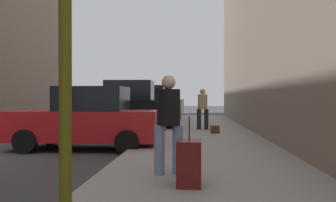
% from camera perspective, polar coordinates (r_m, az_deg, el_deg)
% --- Properties ---
extents(sidewalk, '(4.00, 40.00, 0.15)m').
position_cam_1_polar(sidewalk, '(9.24, 5.89, -8.21)').
color(sidewalk, gray).
rests_on(sidewalk, ground_plane).
extents(parked_red_hatchback, '(4.21, 2.08, 1.79)m').
position_cam_1_polar(parked_red_hatchback, '(10.95, -12.20, -2.79)').
color(parked_red_hatchback, '#B2191E').
rests_on(parked_red_hatchback, ground_plane).
extents(parked_black_suv, '(4.61, 2.09, 2.25)m').
position_cam_1_polar(parked_black_suv, '(16.97, -6.36, -1.02)').
color(parked_black_suv, black).
rests_on(parked_black_suv, ground_plane).
extents(parked_bronze_suv, '(4.65, 2.16, 2.25)m').
position_cam_1_polar(parked_bronze_suv, '(23.20, -3.56, -0.62)').
color(parked_bronze_suv, brown).
rests_on(parked_bronze_suv, ground_plane).
extents(parked_white_van, '(4.64, 2.15, 2.25)m').
position_cam_1_polar(parked_white_van, '(29.51, -1.94, -0.39)').
color(parked_white_van, silver).
rests_on(parked_white_van, ground_plane).
extents(fire_hydrant, '(0.42, 0.22, 0.70)m').
position_cam_1_polar(fire_hydrant, '(15.13, -0.74, -3.22)').
color(fire_hydrant, red).
rests_on(fire_hydrant, sidewalk).
extents(pedestrian_in_jeans, '(0.53, 0.49, 1.71)m').
position_cam_1_polar(pedestrian_in_jeans, '(6.45, 0.09, -2.78)').
color(pedestrian_in_jeans, '#728CB2').
rests_on(pedestrian_in_jeans, sidewalk).
extents(pedestrian_in_tan_coat, '(0.53, 0.49, 1.71)m').
position_cam_1_polar(pedestrian_in_tan_coat, '(15.75, 5.30, -0.87)').
color(pedestrian_in_tan_coat, black).
rests_on(pedestrian_in_tan_coat, sidewalk).
extents(rolling_suitcase, '(0.38, 0.57, 1.04)m').
position_cam_1_polar(rolling_suitcase, '(5.72, 3.26, -9.38)').
color(rolling_suitcase, '#591414').
rests_on(rolling_suitcase, sidewalk).
extents(duffel_bag, '(0.32, 0.44, 0.28)m').
position_cam_1_polar(duffel_bag, '(14.23, 7.16, -4.30)').
color(duffel_bag, '#472D19').
rests_on(duffel_bag, sidewalk).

